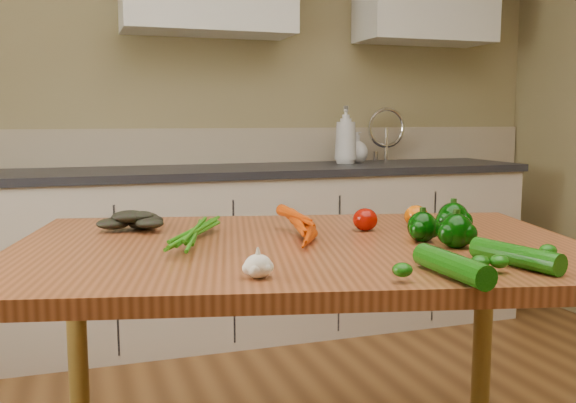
# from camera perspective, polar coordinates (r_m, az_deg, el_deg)

# --- Properties ---
(room) EXTENTS (4.04, 5.04, 2.64)m
(room) POSITION_cam_1_polar(r_m,az_deg,el_deg) (1.52, 13.68, 10.50)
(room) COLOR brown
(room) RESTS_ON ground
(counter_run) EXTENTS (2.84, 0.64, 1.14)m
(counter_run) POSITION_cam_1_polar(r_m,az_deg,el_deg) (3.53, -1.37, -4.03)
(counter_run) COLOR beige
(counter_run) RESTS_ON ground
(table) EXTENTS (1.72, 1.31, 0.82)m
(table) POSITION_cam_1_polar(r_m,az_deg,el_deg) (1.76, 1.04, -6.62)
(table) COLOR #97502B
(table) RESTS_ON ground
(soap_bottle_a) EXTENTS (0.17, 0.17, 0.33)m
(soap_bottle_a) POSITION_cam_1_polar(r_m,az_deg,el_deg) (3.67, 5.16, 5.93)
(soap_bottle_a) COLOR silver
(soap_bottle_a) RESTS_ON counter_run
(soap_bottle_b) EXTENTS (0.10, 0.09, 0.17)m
(soap_bottle_b) POSITION_cam_1_polar(r_m,az_deg,el_deg) (3.81, 5.74, 4.81)
(soap_bottle_b) COLOR silver
(soap_bottle_b) RESTS_ON counter_run
(soap_bottle_c) EXTENTS (0.17, 0.17, 0.18)m
(soap_bottle_c) POSITION_cam_1_polar(r_m,az_deg,el_deg) (3.75, 6.08, 4.80)
(soap_bottle_c) COLOR silver
(soap_bottle_c) RESTS_ON counter_run
(carrot_bunch) EXTENTS (0.33, 0.28, 0.08)m
(carrot_bunch) POSITION_cam_1_polar(r_m,az_deg,el_deg) (1.77, -1.81, -2.23)
(carrot_bunch) COLOR #CC3F04
(carrot_bunch) RESTS_ON table
(leafy_greens) EXTENTS (0.22, 0.20, 0.11)m
(leafy_greens) POSITION_cam_1_polar(r_m,az_deg,el_deg) (1.98, -14.04, -0.94)
(leafy_greens) COLOR black
(leafy_greens) RESTS_ON table
(garlic_bulb) EXTENTS (0.06, 0.06, 0.05)m
(garlic_bulb) POSITION_cam_1_polar(r_m,az_deg,el_deg) (1.36, -2.68, -5.77)
(garlic_bulb) COLOR white
(garlic_bulb) RESTS_ON table
(pepper_a) EXTENTS (0.08, 0.08, 0.08)m
(pepper_a) POSITION_cam_1_polar(r_m,az_deg,el_deg) (1.79, 11.85, -2.23)
(pepper_a) COLOR #032E02
(pepper_a) RESTS_ON table
(pepper_b) EXTENTS (0.09, 0.09, 0.09)m
(pepper_b) POSITION_cam_1_polar(r_m,az_deg,el_deg) (1.92, 14.46, -1.50)
(pepper_b) COLOR #032E02
(pepper_b) RESTS_ON table
(pepper_c) EXTENTS (0.09, 0.09, 0.09)m
(pepper_c) POSITION_cam_1_polar(r_m,az_deg,el_deg) (1.72, 14.73, -2.55)
(pepper_c) COLOR #032E02
(pepper_c) RESTS_ON table
(tomato_a) EXTENTS (0.07, 0.07, 0.07)m
(tomato_a) POSITION_cam_1_polar(r_m,az_deg,el_deg) (1.93, 6.88, -1.60)
(tomato_a) COLOR #940C02
(tomato_a) RESTS_ON table
(tomato_b) EXTENTS (0.07, 0.07, 0.07)m
(tomato_b) POSITION_cam_1_polar(r_m,az_deg,el_deg) (2.02, 11.33, -1.29)
(tomato_b) COLOR #D55905
(tomato_b) RESTS_ON table
(tomato_c) EXTENTS (0.07, 0.07, 0.07)m
(tomato_c) POSITION_cam_1_polar(r_m,az_deg,el_deg) (2.00, 14.17, -1.49)
(tomato_c) COLOR #D55905
(tomato_c) RESTS_ON table
(zucchini_a) EXTENTS (0.10, 0.24, 0.05)m
(zucchini_a) POSITION_cam_1_polar(r_m,az_deg,el_deg) (1.55, 19.58, -4.56)
(zucchini_a) COLOR #0D4C08
(zucchini_a) RESTS_ON table
(zucchini_b) EXTENTS (0.06, 0.24, 0.05)m
(zucchini_b) POSITION_cam_1_polar(r_m,az_deg,el_deg) (1.41, 14.38, -5.53)
(zucchini_b) COLOR #0D4C08
(zucchini_b) RESTS_ON table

